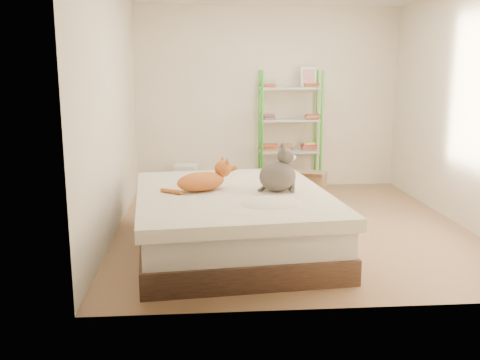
{
  "coord_description": "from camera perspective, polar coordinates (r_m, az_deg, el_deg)",
  "views": [
    {
      "loc": [
        -1.01,
        -5.67,
        1.72
      ],
      "look_at": [
        -0.6,
        -0.42,
        0.62
      ],
      "focal_mm": 40.0,
      "sensor_mm": 36.0,
      "label": 1
    }
  ],
  "objects": [
    {
      "name": "cardboard_box",
      "position": [
        7.11,
        6.87,
        -0.71
      ],
      "size": [
        0.66,
        0.67,
        0.44
      ],
      "rotation": [
        0.0,
        0.0,
        -0.38
      ],
      "color": "olive",
      "rests_on": "ground"
    },
    {
      "name": "room",
      "position": [
        5.78,
        5.64,
        7.56
      ],
      "size": [
        3.81,
        4.21,
        2.61
      ],
      "color": "#A8724B",
      "rests_on": "ground"
    },
    {
      "name": "orange_cat",
      "position": [
        5.12,
        -4.2,
        0.1
      ],
      "size": [
        0.65,
        0.54,
        0.23
      ],
      "primitive_type": null,
      "rotation": [
        0.0,
        0.0,
        0.46
      ],
      "color": "orange",
      "rests_on": "bed"
    },
    {
      "name": "shelf_unit",
      "position": [
        7.72,
        5.38,
        5.25
      ],
      "size": [
        0.88,
        0.36,
        1.74
      ],
      "color": "green",
      "rests_on": "ground"
    },
    {
      "name": "bed",
      "position": [
        5.17,
        -0.85,
        -4.33
      ],
      "size": [
        1.99,
        2.39,
        0.57
      ],
      "rotation": [
        0.0,
        0.0,
        0.09
      ],
      "color": "brown",
      "rests_on": "ground"
    },
    {
      "name": "white_bin",
      "position": [
        7.68,
        -5.76,
        0.27
      ],
      "size": [
        0.37,
        0.34,
        0.38
      ],
      "rotation": [
        0.0,
        0.0,
        -0.16
      ],
      "color": "white",
      "rests_on": "ground"
    },
    {
      "name": "grey_cat",
      "position": [
        5.07,
        4.04,
        1.12
      ],
      "size": [
        0.38,
        0.32,
        0.43
      ],
      "primitive_type": null,
      "rotation": [
        0.0,
        0.0,
        1.59
      ],
      "color": "#665F56",
      "rests_on": "bed"
    }
  ]
}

